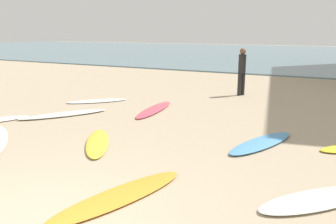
{
  "coord_description": "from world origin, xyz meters",
  "views": [
    {
      "loc": [
        3.32,
        -2.55,
        2.42
      ],
      "look_at": [
        -0.85,
        5.39,
        0.3
      ],
      "focal_mm": 36.74,
      "sensor_mm": 36.0,
      "label": 1
    }
  ],
  "objects_px": {
    "surfboard_0": "(316,200)",
    "beachgoer_far": "(242,69)",
    "surfboard_6": "(154,109)",
    "surfboard_7": "(262,143)",
    "surfboard_4": "(64,114)",
    "surfboard_5": "(120,196)",
    "surfboard_1": "(97,142)",
    "surfboard_2": "(97,101)"
  },
  "relations": [
    {
      "from": "surfboard_2",
      "to": "beachgoer_far",
      "type": "bearing_deg",
      "value": -94.74
    },
    {
      "from": "surfboard_7",
      "to": "beachgoer_far",
      "type": "distance_m",
      "value": 6.06
    },
    {
      "from": "surfboard_0",
      "to": "surfboard_7",
      "type": "bearing_deg",
      "value": -18.84
    },
    {
      "from": "surfboard_5",
      "to": "beachgoer_far",
      "type": "height_order",
      "value": "beachgoer_far"
    },
    {
      "from": "surfboard_6",
      "to": "surfboard_7",
      "type": "distance_m",
      "value": 4.12
    },
    {
      "from": "surfboard_6",
      "to": "surfboard_7",
      "type": "relative_size",
      "value": 1.13
    },
    {
      "from": "surfboard_4",
      "to": "beachgoer_far",
      "type": "xyz_separation_m",
      "value": [
        3.65,
        5.64,
        0.96
      ]
    },
    {
      "from": "surfboard_6",
      "to": "surfboard_7",
      "type": "bearing_deg",
      "value": -33.32
    },
    {
      "from": "surfboard_5",
      "to": "surfboard_6",
      "type": "distance_m",
      "value": 5.75
    },
    {
      "from": "surfboard_4",
      "to": "surfboard_7",
      "type": "xyz_separation_m",
      "value": [
        5.73,
        0.03,
        -0.0
      ]
    },
    {
      "from": "surfboard_6",
      "to": "surfboard_0",
      "type": "bearing_deg",
      "value": -46.57
    },
    {
      "from": "beachgoer_far",
      "to": "surfboard_7",
      "type": "bearing_deg",
      "value": -132.86
    },
    {
      "from": "beachgoer_far",
      "to": "surfboard_0",
      "type": "bearing_deg",
      "value": -129.96
    },
    {
      "from": "surfboard_2",
      "to": "beachgoer_far",
      "type": "height_order",
      "value": "beachgoer_far"
    },
    {
      "from": "surfboard_0",
      "to": "surfboard_1",
      "type": "bearing_deg",
      "value": 33.5
    },
    {
      "from": "surfboard_4",
      "to": "beachgoer_far",
      "type": "relative_size",
      "value": 1.42
    },
    {
      "from": "surfboard_1",
      "to": "surfboard_6",
      "type": "relative_size",
      "value": 0.81
    },
    {
      "from": "surfboard_6",
      "to": "beachgoer_far",
      "type": "distance_m",
      "value": 4.29
    },
    {
      "from": "surfboard_1",
      "to": "beachgoer_far",
      "type": "bearing_deg",
      "value": -134.85
    },
    {
      "from": "surfboard_5",
      "to": "beachgoer_far",
      "type": "relative_size",
      "value": 1.35
    },
    {
      "from": "surfboard_5",
      "to": "surfboard_6",
      "type": "bearing_deg",
      "value": -48.48
    },
    {
      "from": "surfboard_0",
      "to": "beachgoer_far",
      "type": "distance_m",
      "value": 8.6
    },
    {
      "from": "surfboard_1",
      "to": "surfboard_0",
      "type": "bearing_deg",
      "value": 136.22
    },
    {
      "from": "surfboard_2",
      "to": "beachgoer_far",
      "type": "distance_m",
      "value": 5.54
    },
    {
      "from": "surfboard_6",
      "to": "surfboard_7",
      "type": "height_order",
      "value": "surfboard_7"
    },
    {
      "from": "surfboard_1",
      "to": "surfboard_2",
      "type": "height_order",
      "value": "surfboard_1"
    },
    {
      "from": "surfboard_0",
      "to": "surfboard_4",
      "type": "height_order",
      "value": "surfboard_4"
    },
    {
      "from": "surfboard_1",
      "to": "surfboard_7",
      "type": "distance_m",
      "value": 3.59
    },
    {
      "from": "surfboard_5",
      "to": "surfboard_4",
      "type": "bearing_deg",
      "value": -21.04
    },
    {
      "from": "surfboard_1",
      "to": "surfboard_4",
      "type": "height_order",
      "value": "surfboard_4"
    },
    {
      "from": "surfboard_5",
      "to": "surfboard_0",
      "type": "bearing_deg",
      "value": -138.39
    },
    {
      "from": "surfboard_5",
      "to": "surfboard_6",
      "type": "xyz_separation_m",
      "value": [
        -2.42,
        5.22,
        0.01
      ]
    },
    {
      "from": "beachgoer_far",
      "to": "surfboard_5",
      "type": "bearing_deg",
      "value": -148.3
    },
    {
      "from": "surfboard_0",
      "to": "surfboard_1",
      "type": "relative_size",
      "value": 0.96
    },
    {
      "from": "surfboard_4",
      "to": "surfboard_6",
      "type": "distance_m",
      "value": 2.7
    },
    {
      "from": "surfboard_4",
      "to": "surfboard_5",
      "type": "height_order",
      "value": "surfboard_4"
    },
    {
      "from": "surfboard_2",
      "to": "surfboard_6",
      "type": "bearing_deg",
      "value": -141.73
    },
    {
      "from": "beachgoer_far",
      "to": "surfboard_2",
      "type": "bearing_deg",
      "value": 158.15
    },
    {
      "from": "surfboard_2",
      "to": "surfboard_5",
      "type": "xyz_separation_m",
      "value": [
        4.87,
        -5.46,
        0.0
      ]
    },
    {
      "from": "surfboard_4",
      "to": "surfboard_5",
      "type": "relative_size",
      "value": 1.05
    },
    {
      "from": "surfboard_0",
      "to": "surfboard_6",
      "type": "xyz_separation_m",
      "value": [
        -5.01,
        4.01,
        0.0
      ]
    },
    {
      "from": "surfboard_2",
      "to": "surfboard_5",
      "type": "distance_m",
      "value": 7.31
    }
  ]
}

